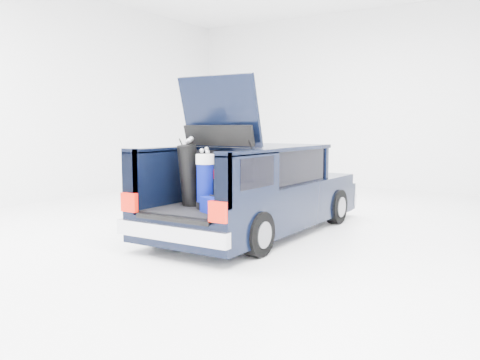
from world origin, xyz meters
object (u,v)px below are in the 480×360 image
Objects in this scene: car at (260,192)px; blue_duffel at (217,205)px; red_suitcase at (221,189)px; black_golf_bag at (189,175)px; blue_golf_bag at (205,181)px.

blue_duffel is at bearing -77.97° from car.
blue_duffel is at bearing -42.85° from red_suitcase.
blue_golf_bag is at bearing 2.42° from black_golf_bag.
car reaches higher than black_golf_bag.
black_golf_bag is at bearing -102.45° from car.
black_golf_bag is at bearing -178.73° from blue_duffel.
car reaches higher than blue_golf_bag.
red_suitcase is 0.42m from blue_duffel.
car is at bearing 126.65° from blue_duffel.
car is at bearing 79.97° from blue_golf_bag.
black_golf_bag is 0.84m from blue_duffel.
black_golf_bag is (-0.32, -1.46, 0.38)m from car.
blue_golf_bag is at bearing -125.68° from red_suitcase.
red_suitcase is 0.55m from black_golf_bag.
blue_golf_bag is (0.34, -0.08, -0.06)m from black_golf_bag.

